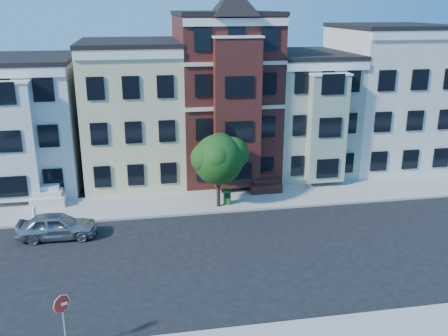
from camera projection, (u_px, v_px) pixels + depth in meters
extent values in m
plane|color=black|center=(272.00, 255.00, 26.61)|extent=(120.00, 120.00, 0.00)
cube|color=#9E9B93|center=(241.00, 199.00, 34.08)|extent=(60.00, 4.00, 0.15)
cube|color=silver|center=(22.00, 124.00, 36.26)|extent=(8.00, 9.00, 9.00)
cube|color=beige|center=(133.00, 113.00, 37.45)|extent=(7.00, 9.00, 10.00)
cube|color=#421914|center=(224.00, 97.00, 38.32)|extent=(7.00, 9.00, 12.00)
cube|color=gray|center=(304.00, 113.00, 39.89)|extent=(6.00, 9.00, 9.00)
cube|color=beige|center=(386.00, 98.00, 40.76)|extent=(8.00, 9.00, 11.00)
imported|color=#9B9DA2|center=(57.00, 226.00, 28.34)|extent=(4.45, 1.92, 1.50)
cube|color=#19541D|center=(227.00, 197.00, 32.92)|extent=(0.55, 0.52, 1.00)
cylinder|color=white|center=(34.00, 215.00, 30.42)|extent=(0.27, 0.27, 0.71)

